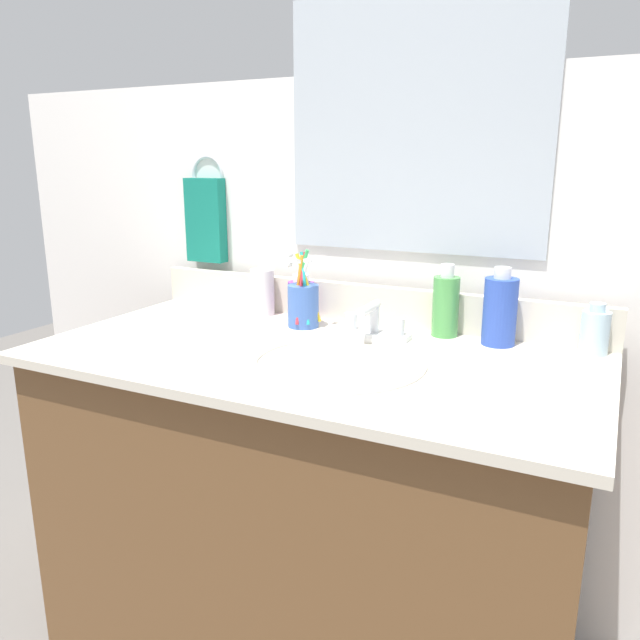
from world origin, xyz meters
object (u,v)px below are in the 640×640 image
(bottle_toner_green, at_px, (446,305))
(bottle_shampoo_blue, at_px, (500,310))
(hand_towel, at_px, (206,220))
(bottle_gel_clear, at_px, (595,331))
(faucet, at_px, (373,325))
(bottle_cream_purple, at_px, (301,298))
(cup_blue_plastic, at_px, (303,303))
(bottle_lotion_white, at_px, (263,291))

(bottle_toner_green, distance_m, bottle_shampoo_blue, 0.12)
(bottle_shampoo_blue, bearing_deg, hand_towel, 174.73)
(bottle_gel_clear, height_order, bottle_shampoo_blue, bottle_shampoo_blue)
(faucet, xyz_separation_m, bottle_cream_purple, (-0.22, 0.09, 0.02))
(faucet, bearing_deg, bottle_shampoo_blue, 15.34)
(bottle_cream_purple, distance_m, cup_blue_plastic, 0.09)
(bottle_toner_green, height_order, bottle_lotion_white, bottle_toner_green)
(hand_towel, height_order, bottle_gel_clear, hand_towel)
(bottle_cream_purple, relative_size, bottle_gel_clear, 1.04)
(bottle_shampoo_blue, bearing_deg, bottle_cream_purple, 177.50)
(bottle_toner_green, distance_m, bottle_lotion_white, 0.46)
(bottle_shampoo_blue, relative_size, cup_blue_plastic, 0.91)
(bottle_lotion_white, bearing_deg, bottle_toner_green, 1.25)
(hand_towel, relative_size, bottle_shampoo_blue, 1.34)
(bottle_cream_purple, xyz_separation_m, cup_blue_plastic, (0.04, -0.07, 0.01))
(faucet, xyz_separation_m, bottle_shampoo_blue, (0.25, 0.07, 0.05))
(bottle_shampoo_blue, bearing_deg, bottle_lotion_white, 179.37)
(bottle_shampoo_blue, distance_m, cup_blue_plastic, 0.44)
(bottle_cream_purple, distance_m, bottle_shampoo_blue, 0.48)
(hand_towel, height_order, bottle_cream_purple, hand_towel)
(hand_towel, distance_m, bottle_toner_green, 0.69)
(hand_towel, bearing_deg, bottle_gel_clear, -3.23)
(bottle_gel_clear, bearing_deg, hand_towel, 176.77)
(hand_towel, distance_m, faucet, 0.59)
(faucet, height_order, bottle_shampoo_blue, bottle_shampoo_blue)
(faucet, distance_m, bottle_lotion_white, 0.34)
(faucet, height_order, bottle_gel_clear, bottle_gel_clear)
(hand_towel, height_order, faucet, hand_towel)
(faucet, height_order, bottle_cream_purple, bottle_cream_purple)
(bottle_gel_clear, bearing_deg, bottle_lotion_white, -179.12)
(faucet, distance_m, bottle_shampoo_blue, 0.27)
(bottle_lotion_white, distance_m, cup_blue_plastic, 0.16)
(bottle_lotion_white, bearing_deg, bottle_gel_clear, 0.88)
(bottle_cream_purple, height_order, bottle_shampoo_blue, bottle_shampoo_blue)
(bottle_gel_clear, bearing_deg, cup_blue_plastic, -173.37)
(cup_blue_plastic, bearing_deg, bottle_gel_clear, 6.63)
(hand_towel, height_order, bottle_shampoo_blue, hand_towel)
(cup_blue_plastic, bearing_deg, faucet, -5.05)
(hand_towel, relative_size, bottle_cream_purple, 2.05)
(bottle_toner_green, bearing_deg, bottle_shampoo_blue, -7.87)
(bottle_cream_purple, height_order, bottle_lotion_white, bottle_lotion_white)
(bottle_cream_purple, bearing_deg, faucet, -21.90)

